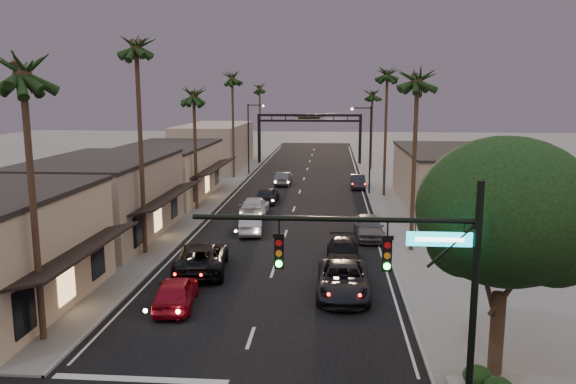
% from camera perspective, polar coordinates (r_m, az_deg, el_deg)
% --- Properties ---
extents(ground, '(200.00, 200.00, 0.00)m').
position_cam_1_polar(ground, '(53.29, 0.82, -1.09)').
color(ground, slate).
rests_on(ground, ground).
extents(road, '(14.00, 120.00, 0.02)m').
position_cam_1_polar(road, '(58.19, 1.14, -0.14)').
color(road, black).
rests_on(road, ground).
extents(sidewalk_left, '(5.00, 92.00, 0.12)m').
position_cam_1_polar(sidewalk_left, '(66.24, -6.73, 1.08)').
color(sidewalk_left, slate).
rests_on(sidewalk_left, ground).
extents(sidewalk_right, '(5.00, 92.00, 0.12)m').
position_cam_1_polar(sidewalk_right, '(65.28, 9.86, 0.87)').
color(sidewalk_right, slate).
rests_on(sidewalk_right, ground).
extents(storefront_mid, '(8.00, 14.00, 5.50)m').
position_cam_1_polar(storefront_mid, '(42.21, -18.36, -0.75)').
color(storefront_mid, gray).
rests_on(storefront_mid, ground).
extents(storefront_far, '(8.00, 16.00, 5.00)m').
position_cam_1_polar(storefront_far, '(57.12, -12.17, 1.98)').
color(storefront_far, '#C6B597').
rests_on(storefront_far, ground).
extents(storefront_dist, '(8.00, 20.00, 6.00)m').
position_cam_1_polar(storefront_dist, '(79.23, -7.45, 4.67)').
color(storefront_dist, gray).
rests_on(storefront_dist, ground).
extents(building_right, '(8.00, 18.00, 5.00)m').
position_cam_1_polar(building_right, '(53.82, 15.88, 1.34)').
color(building_right, gray).
rests_on(building_right, ground).
extents(traffic_signal, '(8.51, 0.22, 7.80)m').
position_cam_1_polar(traffic_signal, '(17.15, 12.27, -7.78)').
color(traffic_signal, black).
rests_on(traffic_signal, ground).
extents(corner_tree, '(6.20, 6.20, 8.80)m').
position_cam_1_polar(corner_tree, '(21.01, 21.40, -2.44)').
color(corner_tree, '#38281C').
rests_on(corner_tree, ground).
extents(arch, '(15.20, 0.40, 7.27)m').
position_cam_1_polar(arch, '(82.39, 2.18, 6.71)').
color(arch, black).
rests_on(arch, ground).
extents(streetlight_right, '(2.13, 0.30, 9.00)m').
position_cam_1_polar(streetlight_right, '(57.51, 8.08, 4.99)').
color(streetlight_right, black).
rests_on(streetlight_right, ground).
extents(streetlight_left, '(2.13, 0.30, 9.00)m').
position_cam_1_polar(streetlight_left, '(71.10, -3.83, 6.01)').
color(streetlight_left, black).
rests_on(streetlight_left, ground).
extents(palm_la, '(3.20, 3.20, 13.20)m').
position_cam_1_polar(palm_la, '(24.35, -25.45, 11.86)').
color(palm_la, '#38281C').
rests_on(palm_la, ground).
extents(palm_lb, '(3.20, 3.20, 15.20)m').
position_cam_1_polar(palm_lb, '(36.34, -15.20, 14.61)').
color(palm_lb, '#38281C').
rests_on(palm_lb, ground).
extents(palm_lc, '(3.20, 3.20, 12.20)m').
position_cam_1_polar(palm_lc, '(49.64, -9.57, 10.12)').
color(palm_lc, '#38281C').
rests_on(palm_lc, ground).
extents(palm_ld, '(3.20, 3.20, 14.20)m').
position_cam_1_polar(palm_ld, '(68.27, -5.70, 11.77)').
color(palm_ld, '#38281C').
rests_on(palm_ld, ground).
extents(palm_ra, '(3.20, 3.20, 13.20)m').
position_cam_1_polar(palm_ra, '(36.58, 13.04, 11.62)').
color(palm_ra, '#38281C').
rests_on(palm_ra, ground).
extents(palm_rb, '(3.20, 3.20, 14.20)m').
position_cam_1_polar(palm_rb, '(56.47, 10.07, 12.05)').
color(palm_rb, '#38281C').
rests_on(palm_rb, ground).
extents(palm_rc, '(3.20, 3.20, 12.20)m').
position_cam_1_polar(palm_rc, '(76.37, 8.58, 10.06)').
color(palm_rc, '#38281C').
rests_on(palm_rc, ground).
extents(palm_far, '(3.20, 3.20, 13.20)m').
position_cam_1_polar(palm_far, '(90.94, -2.91, 10.74)').
color(palm_far, '#38281C').
rests_on(palm_far, ground).
extents(oncoming_red, '(2.31, 4.68, 1.54)m').
position_cam_1_polar(oncoming_red, '(28.13, -11.33, -9.91)').
color(oncoming_red, maroon).
rests_on(oncoming_red, ground).
extents(oncoming_pickup, '(3.53, 6.38, 1.69)m').
position_cam_1_polar(oncoming_pickup, '(33.16, -8.75, -6.60)').
color(oncoming_pickup, black).
rests_on(oncoming_pickup, ground).
extents(oncoming_silver, '(2.16, 4.83, 1.54)m').
position_cam_1_polar(oncoming_silver, '(41.69, -3.79, -3.17)').
color(oncoming_silver, '#ACACB2').
rests_on(oncoming_silver, ground).
extents(oncoming_white, '(2.44, 5.54, 1.58)m').
position_cam_1_polar(oncoming_white, '(47.61, -3.43, -1.48)').
color(oncoming_white, silver).
rests_on(oncoming_white, ground).
extents(oncoming_dgrey, '(2.11, 4.73, 1.58)m').
position_cam_1_polar(oncoming_dgrey, '(52.91, -2.11, -0.31)').
color(oncoming_dgrey, black).
rests_on(oncoming_dgrey, ground).
extents(oncoming_grey_far, '(1.76, 4.56, 1.48)m').
position_cam_1_polar(oncoming_grey_far, '(63.48, -0.47, 1.38)').
color(oncoming_grey_far, '#48494D').
rests_on(oncoming_grey_far, ground).
extents(curbside_near, '(2.71, 5.80, 1.60)m').
position_cam_1_polar(curbside_near, '(29.24, 5.63, -8.91)').
color(curbside_near, black).
rests_on(curbside_near, ground).
extents(curbside_black, '(2.02, 4.88, 1.41)m').
position_cam_1_polar(curbside_black, '(34.51, 5.57, -6.10)').
color(curbside_black, black).
rests_on(curbside_black, ground).
extents(curbside_grey, '(2.18, 5.03, 1.69)m').
position_cam_1_polar(curbside_grey, '(40.50, 8.23, -3.54)').
color(curbside_grey, '#525358').
rests_on(curbside_grey, ground).
extents(curbside_far, '(1.54, 4.37, 1.44)m').
position_cam_1_polar(curbside_far, '(61.72, 7.10, 1.04)').
color(curbside_far, black).
rests_on(curbside_far, ground).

